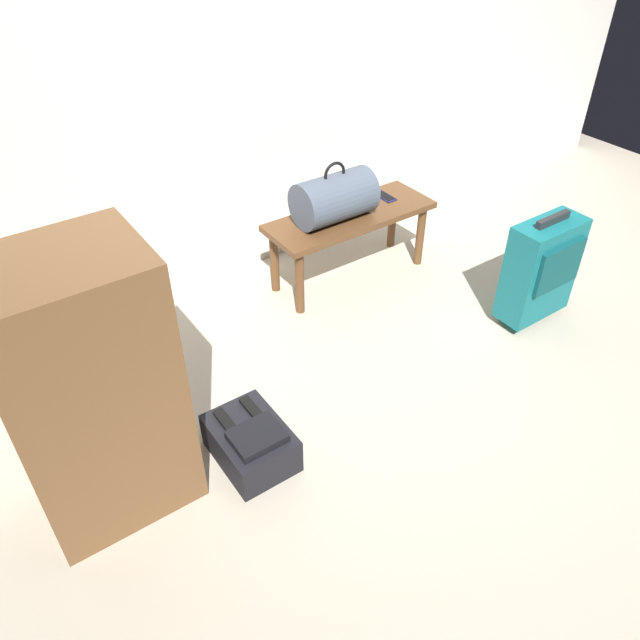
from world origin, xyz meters
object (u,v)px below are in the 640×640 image
Objects in this scene: suitcase_upright_teal at (541,269)px; side_cabinet at (91,393)px; duffel_bag_slate at (334,198)px; cell_phone at (385,197)px; bench at (351,224)px; backpack_dark at (251,442)px.

side_cabinet is at bearing 175.26° from suitcase_upright_teal.
suitcase_upright_teal is at bearing -53.18° from duffel_bag_slate.
side_cabinet reaches higher than duffel_bag_slate.
cell_phone is at bearing 21.03° from side_cabinet.
duffel_bag_slate is (-0.12, -0.00, 0.20)m from bench.
bench is at bearing 121.70° from suitcase_upright_teal.
suitcase_upright_teal is (0.56, -0.91, -0.03)m from bench.
duffel_bag_slate is 1.45m from backpack_dark.
cell_phone is at bearing 32.10° from backpack_dark.
backpack_dark is at bearing 179.00° from suitcase_upright_teal.
bench is 1.86m from side_cabinet.
side_cabinet is at bearing -157.05° from bench.
suitcase_upright_teal is 1.66× the size of backpack_dark.
backpack_dark is (-1.74, 0.03, -0.23)m from suitcase_upright_teal.
side_cabinet reaches higher than bench.
bench is 0.30m from cell_phone.
duffel_bag_slate is at bearing 24.48° from side_cabinet.
bench is 1.58× the size of suitcase_upright_teal.
duffel_bag_slate is 0.70× the size of suitcase_upright_teal.
suitcase_upright_teal is (0.68, -0.91, -0.23)m from duffel_bag_slate.
side_cabinet reaches higher than cell_phone.
side_cabinet is at bearing -158.97° from cell_phone.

